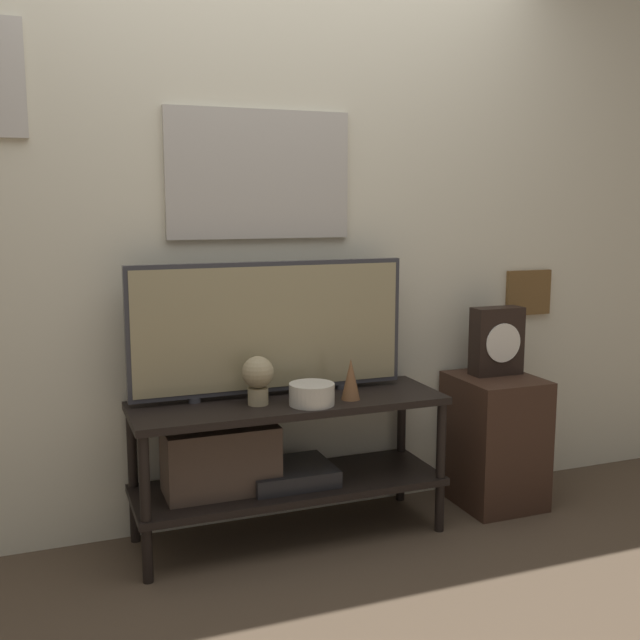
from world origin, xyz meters
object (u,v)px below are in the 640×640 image
object	(u,v)px
decorative_bust	(258,377)
television	(270,327)
vase_slim_bronze	(351,379)
vase_wide_bowl	(312,394)
mantel_clock	(497,341)

from	to	relation	value
decorative_bust	television	bearing A→B (deg)	53.23
vase_slim_bronze	vase_wide_bowl	distance (m)	0.18
television	vase_slim_bronze	distance (m)	0.40
vase_slim_bronze	decorative_bust	size ratio (longest dim) A/B	0.87
decorative_bust	vase_slim_bronze	bearing A→B (deg)	-8.93
mantel_clock	decorative_bust	bearing A→B (deg)	-175.93
mantel_clock	television	bearing A→B (deg)	178.04
television	mantel_clock	xyz separation A→B (m)	(1.09, -0.04, -0.12)
vase_slim_bronze	mantel_clock	world-z (taller)	mantel_clock
vase_slim_bronze	vase_wide_bowl	size ratio (longest dim) A/B	0.94
vase_slim_bronze	decorative_bust	xyz separation A→B (m)	(-0.38, 0.06, 0.03)
vase_wide_bowl	mantel_clock	distance (m)	1.00
vase_slim_bronze	decorative_bust	world-z (taller)	decorative_bust
mantel_clock	vase_slim_bronze	bearing A→B (deg)	-169.84
vase_wide_bowl	mantel_clock	size ratio (longest dim) A/B	0.58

